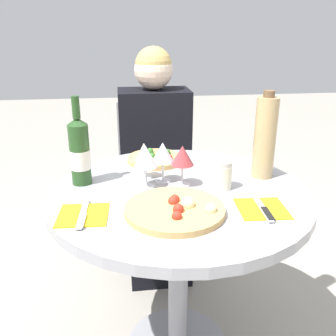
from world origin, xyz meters
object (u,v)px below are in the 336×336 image
Objects in this scene: wine_bottle at (80,152)px; chair_behind_diner at (154,182)px; dining_table at (179,223)px; seated_diner at (156,174)px; tall_carafe at (265,137)px; pizza_large at (176,209)px.

chair_behind_diner is at bearing 64.79° from wine_bottle.
dining_table is 0.44m from wine_bottle.
seated_diner reaches higher than dining_table.
dining_table is 2.80× the size of tall_carafe.
pizza_large reaches higher than dining_table.
dining_table is 0.78× the size of seated_diner.
chair_behind_diner is 2.73× the size of wine_bottle.
seated_diner reaches higher than wine_bottle.
chair_behind_diner reaches higher than dining_table.
chair_behind_diner is 1.02m from pizza_large.
pizza_large is 0.47m from tall_carafe.
chair_behind_diner is 0.92m from tall_carafe.
dining_table is at bearing 91.55° from seated_diner.
pizza_large is 0.43m from wine_bottle.
wine_bottle is at bearing 64.79° from chair_behind_diner.
seated_diner is at bearing 91.55° from dining_table.
wine_bottle is (-0.33, -0.69, 0.42)m from chair_behind_diner.
dining_table is 1.05× the size of chair_behind_diner.
chair_behind_diner is at bearing 88.86° from pizza_large.
tall_carafe reaches higher than pizza_large.
pizza_large is at bearing -42.15° from wine_bottle.
wine_bottle is at bearing 59.26° from seated_diner.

